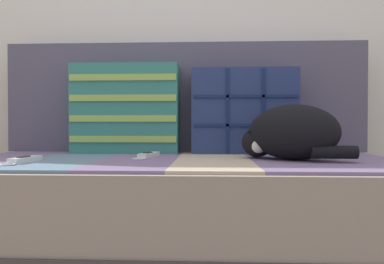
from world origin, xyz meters
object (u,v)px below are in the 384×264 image
at_px(couch, 178,211).
at_px(throw_pillow_quilted, 244,111).
at_px(game_remote_far, 24,160).
at_px(game_remote_near, 148,155).
at_px(sleeping_cat, 289,134).
at_px(throw_pillow_striped, 126,109).

xyz_separation_m(couch, throw_pillow_quilted, (0.27, 0.24, 0.39)).
bearing_deg(couch, game_remote_far, -157.22).
height_order(couch, game_remote_near, game_remote_near).
bearing_deg(game_remote_far, sleeping_cat, 8.94).
xyz_separation_m(throw_pillow_quilted, game_remote_far, (-0.77, -0.45, -0.18)).
bearing_deg(couch, throw_pillow_striped, 136.38).
bearing_deg(game_remote_far, game_remote_near, 29.19).
distance_m(couch, sleeping_cat, 0.51).
xyz_separation_m(throw_pillow_striped, sleeping_cat, (0.66, -0.31, -0.11)).
height_order(couch, game_remote_far, game_remote_far).
bearing_deg(sleeping_cat, game_remote_near, 172.34).
height_order(sleeping_cat, game_remote_near, sleeping_cat).
xyz_separation_m(throw_pillow_quilted, sleeping_cat, (0.13, -0.31, -0.09)).
xyz_separation_m(couch, throw_pillow_striped, (-0.26, 0.24, 0.41)).
bearing_deg(throw_pillow_quilted, couch, -138.20).
xyz_separation_m(throw_pillow_striped, game_remote_near, (0.14, -0.24, -0.19)).
relative_size(couch, sleeping_cat, 4.48).
xyz_separation_m(couch, sleeping_cat, (0.41, -0.07, 0.30)).
height_order(game_remote_near, game_remote_far, same).
height_order(throw_pillow_quilted, game_remote_near, throw_pillow_quilted).
bearing_deg(sleeping_cat, game_remote_far, -171.06).
bearing_deg(game_remote_near, game_remote_far, -150.81).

